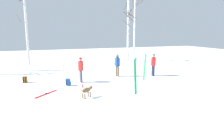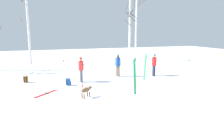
{
  "view_description": "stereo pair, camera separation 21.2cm",
  "coord_description": "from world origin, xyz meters",
  "px_view_note": "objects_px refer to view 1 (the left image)",
  "views": [
    {
      "loc": [
        -3.96,
        -9.93,
        3.4
      ],
      "look_at": [
        0.45,
        2.03,
        1.0
      ],
      "focal_mm": 33.02,
      "sensor_mm": 36.0,
      "label": 1
    },
    {
      "loc": [
        -3.76,
        -10.01,
        3.4
      ],
      "look_at": [
        0.45,
        2.03,
        1.0
      ],
      "focal_mm": 33.02,
      "sensor_mm": 36.0,
      "label": 2
    }
  ],
  "objects_px": {
    "ski_pair_lying_0": "(46,94)",
    "birch_tree_5": "(134,26)",
    "dog": "(87,90)",
    "birch_tree_4": "(128,29)",
    "water_bottle_0": "(83,86)",
    "backpack_0": "(68,82)",
    "ski_pair_planted_0": "(145,67)",
    "ski_pair_planted_1": "(135,76)",
    "person_2": "(81,68)",
    "backpack_1": "(25,80)",
    "birch_tree_3": "(26,25)",
    "ski_poles_0": "(63,69)",
    "water_bottle_1": "(109,91)",
    "person_0": "(117,64)",
    "person_1": "(153,63)"
  },
  "relations": [
    {
      "from": "birch_tree_4",
      "to": "birch_tree_3",
      "type": "bearing_deg",
      "value": 176.37
    },
    {
      "from": "water_bottle_0",
      "to": "backpack_0",
      "type": "bearing_deg",
      "value": 132.86
    },
    {
      "from": "person_2",
      "to": "birch_tree_5",
      "type": "bearing_deg",
      "value": 45.12
    },
    {
      "from": "water_bottle_0",
      "to": "ski_pair_planted_1",
      "type": "bearing_deg",
      "value": -44.29
    },
    {
      "from": "water_bottle_0",
      "to": "water_bottle_1",
      "type": "bearing_deg",
      "value": -53.92
    },
    {
      "from": "birch_tree_3",
      "to": "ski_poles_0",
      "type": "bearing_deg",
      "value": -72.52
    },
    {
      "from": "ski_poles_0",
      "to": "water_bottle_1",
      "type": "height_order",
      "value": "ski_poles_0"
    },
    {
      "from": "dog",
      "to": "birch_tree_5",
      "type": "xyz_separation_m",
      "value": [
        8.22,
        11.23,
        3.62
      ]
    },
    {
      "from": "ski_pair_planted_0",
      "to": "ski_pair_planted_1",
      "type": "bearing_deg",
      "value": -127.6
    },
    {
      "from": "backpack_0",
      "to": "ski_poles_0",
      "type": "bearing_deg",
      "value": 91.84
    },
    {
      "from": "ski_pair_lying_0",
      "to": "backpack_1",
      "type": "xyz_separation_m",
      "value": [
        -1.19,
        3.17,
        0.2
      ]
    },
    {
      "from": "person_2",
      "to": "dog",
      "type": "xyz_separation_m",
      "value": [
        -0.38,
        -3.35,
        -0.59
      ]
    },
    {
      "from": "person_2",
      "to": "water_bottle_0",
      "type": "relative_size",
      "value": 8.02
    },
    {
      "from": "ski_pair_planted_0",
      "to": "person_0",
      "type": "bearing_deg",
      "value": 124.45
    },
    {
      "from": "ski_pair_planted_1",
      "to": "birch_tree_5",
      "type": "height_order",
      "value": "birch_tree_5"
    },
    {
      "from": "water_bottle_0",
      "to": "birch_tree_5",
      "type": "height_order",
      "value": "birch_tree_5"
    },
    {
      "from": "backpack_1",
      "to": "water_bottle_0",
      "type": "xyz_separation_m",
      "value": [
        3.37,
        -2.53,
        -0.11
      ]
    },
    {
      "from": "ski_pair_planted_1",
      "to": "birch_tree_3",
      "type": "height_order",
      "value": "birch_tree_3"
    },
    {
      "from": "water_bottle_1",
      "to": "birch_tree_4",
      "type": "distance_m",
      "value": 13.64
    },
    {
      "from": "birch_tree_5",
      "to": "ski_poles_0",
      "type": "bearing_deg",
      "value": -143.06
    },
    {
      "from": "birch_tree_3",
      "to": "birch_tree_4",
      "type": "distance_m",
      "value": 10.94
    },
    {
      "from": "person_0",
      "to": "water_bottle_0",
      "type": "bearing_deg",
      "value": -144.8
    },
    {
      "from": "dog",
      "to": "birch_tree_4",
      "type": "relative_size",
      "value": 0.11
    },
    {
      "from": "dog",
      "to": "ski_pair_planted_0",
      "type": "relative_size",
      "value": 0.41
    },
    {
      "from": "dog",
      "to": "water_bottle_0",
      "type": "bearing_deg",
      "value": 84.48
    },
    {
      "from": "dog",
      "to": "water_bottle_1",
      "type": "distance_m",
      "value": 1.44
    },
    {
      "from": "person_2",
      "to": "backpack_1",
      "type": "height_order",
      "value": "person_2"
    },
    {
      "from": "person_2",
      "to": "backpack_0",
      "type": "height_order",
      "value": "person_2"
    },
    {
      "from": "ski_pair_lying_0",
      "to": "birch_tree_5",
      "type": "distance_m",
      "value": 14.75
    },
    {
      "from": "dog",
      "to": "ski_pair_planted_1",
      "type": "distance_m",
      "value": 2.69
    },
    {
      "from": "dog",
      "to": "birch_tree_4",
      "type": "xyz_separation_m",
      "value": [
        7.77,
        11.91,
        3.24
      ]
    },
    {
      "from": "ski_pair_planted_0",
      "to": "birch_tree_5",
      "type": "bearing_deg",
      "value": 68.23
    },
    {
      "from": "backpack_0",
      "to": "birch_tree_5",
      "type": "xyz_separation_m",
      "value": [
        8.78,
        8.42,
        3.79
      ]
    },
    {
      "from": "person_0",
      "to": "water_bottle_0",
      "type": "height_order",
      "value": "person_0"
    },
    {
      "from": "person_2",
      "to": "water_bottle_0",
      "type": "height_order",
      "value": "person_2"
    },
    {
      "from": "person_0",
      "to": "dog",
      "type": "xyz_separation_m",
      "value": [
        -3.38,
        -4.24,
        -0.59
      ]
    },
    {
      "from": "backpack_1",
      "to": "person_0",
      "type": "bearing_deg",
      "value": -2.43
    },
    {
      "from": "ski_pair_planted_1",
      "to": "ski_pair_lying_0",
      "type": "xyz_separation_m",
      "value": [
        -4.58,
        1.7,
        -0.99
      ]
    },
    {
      "from": "backpack_0",
      "to": "water_bottle_0",
      "type": "height_order",
      "value": "backpack_0"
    },
    {
      "from": "water_bottle_0",
      "to": "birch_tree_3",
      "type": "distance_m",
      "value": 11.8
    },
    {
      "from": "water_bottle_1",
      "to": "person_2",
      "type": "bearing_deg",
      "value": 108.25
    },
    {
      "from": "water_bottle_1",
      "to": "birch_tree_3",
      "type": "height_order",
      "value": "birch_tree_3"
    },
    {
      "from": "water_bottle_0",
      "to": "birch_tree_5",
      "type": "distance_m",
      "value": 12.84
    },
    {
      "from": "dog",
      "to": "ski_pair_lying_0",
      "type": "distance_m",
      "value": 2.43
    },
    {
      "from": "dog",
      "to": "backpack_1",
      "type": "distance_m",
      "value": 5.52
    },
    {
      "from": "person_1",
      "to": "ski_poles_0",
      "type": "bearing_deg",
      "value": 170.44
    },
    {
      "from": "person_2",
      "to": "ski_pair_lying_0",
      "type": "height_order",
      "value": "person_2"
    },
    {
      "from": "birch_tree_3",
      "to": "birch_tree_4",
      "type": "xyz_separation_m",
      "value": [
        10.91,
        -0.69,
        -0.42
      ]
    },
    {
      "from": "ski_pair_lying_0",
      "to": "ski_poles_0",
      "type": "relative_size",
      "value": 0.94
    },
    {
      "from": "ski_poles_0",
      "to": "backpack_1",
      "type": "distance_m",
      "value": 2.62
    }
  ]
}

